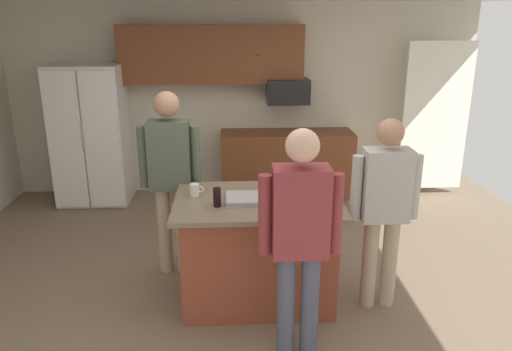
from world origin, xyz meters
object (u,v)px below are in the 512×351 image
(person_guest_right, at_px, (384,203))
(person_guest_left, at_px, (300,233))
(person_guest_by_door, at_px, (170,171))
(mug_ceramic_white, at_px, (195,190))
(refrigerator, at_px, (91,135))
(kitchen_island, at_px, (258,249))
(microwave_over_range, at_px, (288,91))
(tumbler_amber, at_px, (217,197))
(glass_dark_ale, at_px, (265,185))
(serving_tray, at_px, (253,199))
(mug_blue_stoneware, at_px, (301,190))

(person_guest_right, distance_m, person_guest_left, 1.02)
(person_guest_right, distance_m, person_guest_by_door, 1.95)
(mug_ceramic_white, bearing_deg, person_guest_by_door, 120.07)
(refrigerator, relative_size, kitchen_island, 1.31)
(microwave_over_range, bearing_deg, tumbler_amber, -107.14)
(person_guest_by_door, bearing_deg, glass_dark_ale, 12.00)
(mug_ceramic_white, distance_m, serving_tray, 0.51)
(kitchen_island, bearing_deg, microwave_over_range, 78.63)
(person_guest_right, relative_size, person_guest_left, 0.96)
(person_guest_by_door, height_order, tumbler_amber, person_guest_by_door)
(mug_blue_stoneware, bearing_deg, glass_dark_ale, 159.90)
(person_guest_by_door, bearing_deg, refrigerator, 156.95)
(tumbler_amber, height_order, mug_blue_stoneware, tumbler_amber)
(mug_ceramic_white, xyz_separation_m, glass_dark_ale, (0.60, 0.08, 0.01))
(refrigerator, distance_m, person_guest_right, 4.11)
(kitchen_island, xyz_separation_m, mug_blue_stoneware, (0.37, 0.08, 0.51))
(person_guest_left, height_order, serving_tray, person_guest_left)
(person_guest_right, distance_m, glass_dark_ale, 1.01)
(kitchen_island, bearing_deg, person_guest_by_door, 145.23)
(kitchen_island, bearing_deg, mug_ceramic_white, 169.11)
(mug_ceramic_white, height_order, mug_blue_stoneware, mug_ceramic_white)
(serving_tray, bearing_deg, tumbler_amber, -159.83)
(microwave_over_range, bearing_deg, serving_tray, -102.11)
(glass_dark_ale, bearing_deg, mug_blue_stoneware, -20.10)
(person_guest_left, distance_m, serving_tray, 0.82)
(refrigerator, xyz_separation_m, mug_ceramic_white, (1.53, -2.47, 0.08))
(serving_tray, bearing_deg, kitchen_island, 41.79)
(tumbler_amber, bearing_deg, mug_ceramic_white, 128.23)
(tumbler_amber, bearing_deg, person_guest_right, -0.11)
(person_guest_by_door, distance_m, mug_blue_stoneware, 1.25)
(refrigerator, height_order, person_guest_right, refrigerator)
(kitchen_island, height_order, person_guest_by_door, person_guest_by_door)
(refrigerator, bearing_deg, tumbler_amber, -57.56)
(mug_ceramic_white, bearing_deg, serving_tray, -16.32)
(glass_dark_ale, bearing_deg, person_guest_by_door, 157.24)
(mug_ceramic_white, relative_size, glass_dark_ale, 0.99)
(person_guest_by_door, relative_size, serving_tray, 4.01)
(person_guest_left, distance_m, mug_ceramic_white, 1.19)
(person_guest_right, relative_size, mug_blue_stoneware, 12.83)
(tumbler_amber, bearing_deg, person_guest_by_door, 123.18)
(person_guest_left, relative_size, serving_tray, 3.90)
(person_guest_right, distance_m, mug_blue_stoneware, 0.69)
(person_guest_left, xyz_separation_m, glass_dark_ale, (-0.17, 0.99, 0.01))
(tumbler_amber, relative_size, glass_dark_ale, 1.26)
(person_guest_by_door, xyz_separation_m, mug_blue_stoneware, (1.16, -0.47, -0.04))
(serving_tray, bearing_deg, microwave_over_range, 77.89)
(kitchen_island, relative_size, tumbler_amber, 8.98)
(microwave_over_range, xyz_separation_m, person_guest_by_door, (-1.33, -2.14, -0.42))
(microwave_over_range, distance_m, person_guest_right, 2.92)
(person_guest_left, relative_size, mug_ceramic_white, 14.04)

